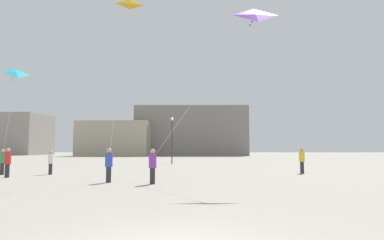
{
  "coord_description": "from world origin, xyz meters",
  "views": [
    {
      "loc": [
        0.4,
        -6.26,
        1.81
      ],
      "look_at": [
        0.0,
        21.37,
        4.08
      ],
      "focal_mm": 32.2,
      "sensor_mm": 36.0,
      "label": 1
    }
  ],
  "objects_px": {
    "building_centre_hall": "(116,139)",
    "building_right_hall": "(191,131)",
    "person_in_yellow": "(302,159)",
    "kite_violet_delta": "(255,16)",
    "person_in_white": "(51,161)",
    "building_left_hall": "(1,135)",
    "person_in_blue": "(109,164)",
    "kite_cyan_delta": "(16,74)",
    "lamppost_east": "(172,133)",
    "person_in_red": "(8,161)",
    "person_in_green": "(2,161)",
    "kite_amber_delta": "(130,6)",
    "person_in_purple": "(153,165)"
  },
  "relations": [
    {
      "from": "person_in_purple",
      "to": "person_in_yellow",
      "type": "bearing_deg",
      "value": -169.73
    },
    {
      "from": "building_centre_hall",
      "to": "person_in_white",
      "type": "bearing_deg",
      "value": -80.91
    },
    {
      "from": "person_in_green",
      "to": "kite_amber_delta",
      "type": "xyz_separation_m",
      "value": [
        8.85,
        -1.33,
        10.29
      ]
    },
    {
      "from": "person_in_white",
      "to": "kite_violet_delta",
      "type": "bearing_deg",
      "value": 82.3
    },
    {
      "from": "person_in_white",
      "to": "lamppost_east",
      "type": "distance_m",
      "value": 17.71
    },
    {
      "from": "person_in_white",
      "to": "building_left_hall",
      "type": "height_order",
      "value": "building_left_hall"
    },
    {
      "from": "kite_violet_delta",
      "to": "lamppost_east",
      "type": "relative_size",
      "value": 1.52
    },
    {
      "from": "person_in_white",
      "to": "building_left_hall",
      "type": "relative_size",
      "value": 0.07
    },
    {
      "from": "kite_amber_delta",
      "to": "lamppost_east",
      "type": "xyz_separation_m",
      "value": [
        1.59,
        17.59,
        -7.69
      ]
    },
    {
      "from": "person_in_blue",
      "to": "building_right_hall",
      "type": "distance_m",
      "value": 68.72
    },
    {
      "from": "person_in_green",
      "to": "building_left_hall",
      "type": "distance_m",
      "value": 84.27
    },
    {
      "from": "person_in_white",
      "to": "building_right_hall",
      "type": "bearing_deg",
      "value": -172.42
    },
    {
      "from": "lamppost_east",
      "to": "kite_violet_delta",
      "type": "bearing_deg",
      "value": -74.41
    },
    {
      "from": "person_in_red",
      "to": "building_left_hall",
      "type": "bearing_deg",
      "value": -40.57
    },
    {
      "from": "person_in_blue",
      "to": "lamppost_east",
      "type": "distance_m",
      "value": 21.66
    },
    {
      "from": "building_left_hall",
      "to": "person_in_blue",
      "type": "bearing_deg",
      "value": -56.98
    },
    {
      "from": "kite_violet_delta",
      "to": "building_centre_hall",
      "type": "height_order",
      "value": "kite_violet_delta"
    },
    {
      "from": "kite_violet_delta",
      "to": "building_left_hall",
      "type": "distance_m",
      "value": 97.77
    },
    {
      "from": "person_in_blue",
      "to": "kite_cyan_delta",
      "type": "relative_size",
      "value": 0.28
    },
    {
      "from": "person_in_purple",
      "to": "kite_violet_delta",
      "type": "relative_size",
      "value": 0.22
    },
    {
      "from": "building_left_hall",
      "to": "building_centre_hall",
      "type": "relative_size",
      "value": 1.43
    },
    {
      "from": "person_in_yellow",
      "to": "building_left_hall",
      "type": "relative_size",
      "value": 0.07
    },
    {
      "from": "person_in_blue",
      "to": "building_right_hall",
      "type": "relative_size",
      "value": 0.07
    },
    {
      "from": "kite_cyan_delta",
      "to": "building_right_hall",
      "type": "distance_m",
      "value": 62.66
    },
    {
      "from": "person_in_green",
      "to": "building_centre_hall",
      "type": "bearing_deg",
      "value": -162.9
    },
    {
      "from": "person_in_blue",
      "to": "kite_cyan_delta",
      "type": "bearing_deg",
      "value": -121.46
    },
    {
      "from": "person_in_blue",
      "to": "person_in_purple",
      "type": "height_order",
      "value": "person_in_blue"
    },
    {
      "from": "building_centre_hall",
      "to": "person_in_green",
      "type": "bearing_deg",
      "value": -84.05
    },
    {
      "from": "kite_amber_delta",
      "to": "building_right_hall",
      "type": "xyz_separation_m",
      "value": [
        3.08,
        64.61,
        -5.18
      ]
    },
    {
      "from": "building_left_hall",
      "to": "building_right_hall",
      "type": "relative_size",
      "value": 0.89
    },
    {
      "from": "building_right_hall",
      "to": "kite_cyan_delta",
      "type": "bearing_deg",
      "value": -101.26
    },
    {
      "from": "person_in_white",
      "to": "kite_cyan_delta",
      "type": "xyz_separation_m",
      "value": [
        -3.49,
        1.52,
        6.5
      ]
    },
    {
      "from": "person_in_yellow",
      "to": "kite_violet_delta",
      "type": "relative_size",
      "value": 0.23
    },
    {
      "from": "person_in_purple",
      "to": "building_centre_hall",
      "type": "bearing_deg",
      "value": -102.5
    },
    {
      "from": "kite_violet_delta",
      "to": "building_right_hall",
      "type": "distance_m",
      "value": 68.86
    },
    {
      "from": "person_in_yellow",
      "to": "building_right_hall",
      "type": "height_order",
      "value": "building_right_hall"
    },
    {
      "from": "building_centre_hall",
      "to": "building_right_hall",
      "type": "xyz_separation_m",
      "value": [
        18.0,
        5.12,
        2.02
      ]
    },
    {
      "from": "person_in_red",
      "to": "kite_amber_delta",
      "type": "height_order",
      "value": "kite_amber_delta"
    },
    {
      "from": "building_centre_hall",
      "to": "lamppost_east",
      "type": "xyz_separation_m",
      "value": [
        16.51,
        -41.9,
        -0.49
      ]
    },
    {
      "from": "person_in_purple",
      "to": "building_left_hall",
      "type": "xyz_separation_m",
      "value": [
        -53.14,
        78.79,
        4.68
      ]
    },
    {
      "from": "person_in_red",
      "to": "person_in_green",
      "type": "distance_m",
      "value": 2.7
    },
    {
      "from": "building_centre_hall",
      "to": "building_right_hall",
      "type": "bearing_deg",
      "value": 15.88
    },
    {
      "from": "kite_violet_delta",
      "to": "kite_cyan_delta",
      "type": "distance_m",
      "value": 18.32
    },
    {
      "from": "person_in_white",
      "to": "person_in_yellow",
      "type": "xyz_separation_m",
      "value": [
        17.76,
        1.4,
        0.12
      ]
    },
    {
      "from": "person_in_purple",
      "to": "building_left_hall",
      "type": "height_order",
      "value": "building_left_hall"
    },
    {
      "from": "person_in_yellow",
      "to": "building_centre_hall",
      "type": "height_order",
      "value": "building_centre_hall"
    },
    {
      "from": "person_in_white",
      "to": "lamppost_east",
      "type": "xyz_separation_m",
      "value": [
        7.25,
        15.93,
        2.67
      ]
    },
    {
      "from": "person_in_purple",
      "to": "building_right_hall",
      "type": "height_order",
      "value": "building_right_hall"
    },
    {
      "from": "person_in_green",
      "to": "building_right_hall",
      "type": "bearing_deg",
      "value": -179.54
    },
    {
      "from": "person_in_purple",
      "to": "kite_cyan_delta",
      "type": "height_order",
      "value": "kite_cyan_delta"
    }
  ]
}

